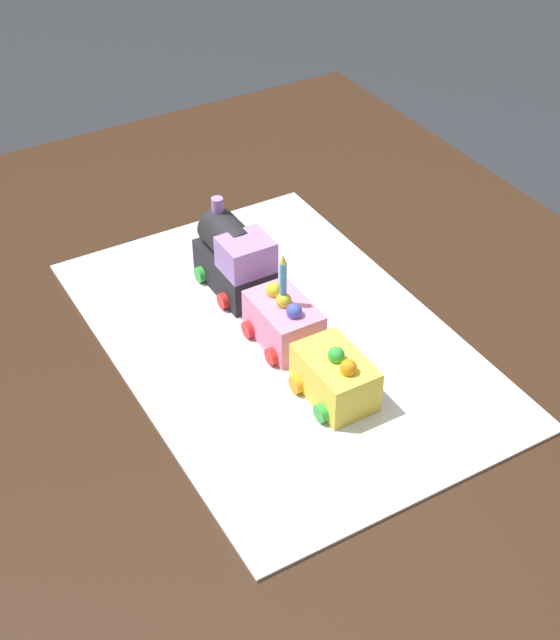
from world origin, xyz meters
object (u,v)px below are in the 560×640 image
object	(u,v)px
cake_locomotive	(235,258)
birthday_candle	(283,275)
cake_car_gondola_bubblegum	(284,321)
dining_table	(305,413)
cake_car_caboose_lemon	(335,377)

from	to	relation	value
cake_locomotive	birthday_candle	xyz separation A→B (m)	(0.13, 0.00, 0.05)
cake_locomotive	cake_car_gondola_bubblegum	distance (m)	0.13
birthday_candle	cake_car_gondola_bubblegum	bearing A→B (deg)	-0.00
cake_car_gondola_bubblegum	birthday_candle	distance (m)	0.07
dining_table	cake_car_gondola_bubblegum	size ratio (longest dim) A/B	14.00
dining_table	cake_car_caboose_lemon	world-z (taller)	cake_car_caboose_lemon
dining_table	cake_locomotive	bearing A→B (deg)	-174.62
cake_car_gondola_bubblegum	cake_car_caboose_lemon	size ratio (longest dim) A/B	1.00
cake_locomotive	cake_car_gondola_bubblegum	size ratio (longest dim) A/B	1.40
cake_locomotive	cake_car_caboose_lemon	bearing A→B (deg)	-0.00
dining_table	cake_locomotive	distance (m)	0.23
cake_car_gondola_bubblegum	cake_car_caboose_lemon	distance (m)	0.12
cake_car_gondola_bubblegum	cake_locomotive	bearing A→B (deg)	180.00
cake_car_gondola_bubblegum	cake_car_caboose_lemon	xyz separation A→B (m)	(0.12, 0.00, -0.00)
cake_locomotive	dining_table	bearing A→B (deg)	5.38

